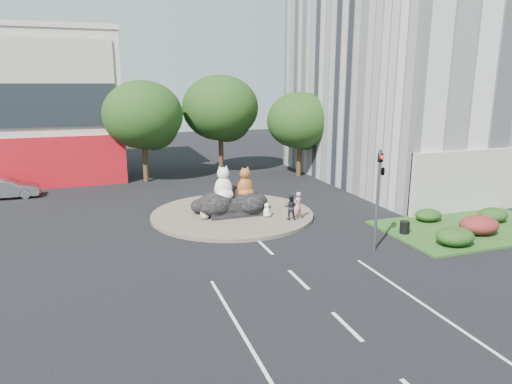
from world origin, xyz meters
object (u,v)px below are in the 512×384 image
Objects in this scene: kitten_calico at (204,211)px; kitten_white at (267,210)px; pedestrian_dark at (290,207)px; parked_car at (8,189)px; pedestrian_pink at (298,206)px; cat_white at (223,183)px; litter_bin at (405,227)px; cat_tabby at (245,182)px.

kitten_calico reaches higher than kitten_white.
kitten_white is 1.51m from pedestrian_dark.
pedestrian_pink is at bearing -124.69° from parked_car.
cat_white is 3.17× the size of litter_bin.
cat_tabby is at bearing 136.63° from litter_bin.
cat_white is at bearing 101.25° from kitten_white.
pedestrian_dark is 0.36× the size of parked_car.
cat_white is at bearing -125.37° from parked_car.
pedestrian_dark is at bearing -44.45° from cat_white.
pedestrian_dark is at bearing 140.11° from litter_bin.
cat_white is 1.08× the size of cat_tabby.
pedestrian_dark is at bearing -35.42° from pedestrian_pink.
pedestrian_dark is (4.75, -1.80, 0.26)m from kitten_calico.
parked_car reaches higher than litter_bin.
pedestrian_pink is (5.16, -1.91, 0.34)m from kitten_calico.
kitten_white is 0.60× the size of pedestrian_dark.
cat_tabby reaches higher than litter_bin.
kitten_calico is at bearing 119.30° from kitten_white.
parked_car is (-13.31, 9.62, -1.48)m from cat_white.
kitten_calico is (-2.74, -0.64, -1.39)m from cat_tabby.
pedestrian_dark is at bearing -89.36° from kitten_white.
parked_car is (-14.73, 9.54, -1.40)m from cat_tabby.
pedestrian_dark reaches higher than kitten_white.
kitten_calico reaches higher than litter_bin.
cat_tabby reaches higher than pedestrian_dark.
parked_car is at bearing -8.60° from pedestrian_dark.
kitten_calico is 5.08m from pedestrian_dark.
kitten_white is at bearing -124.65° from parked_car.
kitten_white is at bearing -14.34° from pedestrian_dark.
kitten_calico is 0.24× the size of parked_car.
parked_car is (-11.99, 10.17, -0.01)m from kitten_calico.
cat_tabby is 2.23m from kitten_white.
litter_bin is (8.36, -6.48, -1.71)m from cat_white.
cat_white reaches higher than cat_tabby.
cat_white reaches higher than kitten_white.
cat_tabby is at bearing -66.67° from pedestrian_pink.
cat_tabby is 17.60m from parked_car.
kitten_white is at bearing 139.84° from litter_bin.
kitten_calico is 11.35m from litter_bin.
pedestrian_dark reaches higher than parked_car.
pedestrian_pink is 6.08m from litter_bin.
cat_white is 2.06m from kitten_calico.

